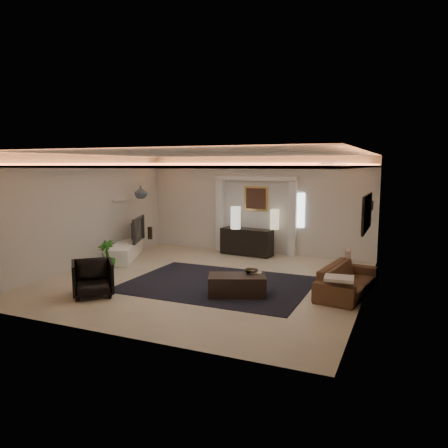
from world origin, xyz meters
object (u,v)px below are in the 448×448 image
at_px(coffee_table, 237,286).
at_px(armchair, 93,278).
at_px(sofa, 347,280).
at_px(console, 247,242).

xyz_separation_m(coffee_table, armchair, (-2.68, -1.20, 0.16)).
distance_m(sofa, armchair, 5.22).
distance_m(coffee_table, armchair, 2.94).
height_order(console, armchair, console).
distance_m(console, coffee_table, 4.00).
bearing_deg(armchair, console, 30.76).
distance_m(console, sofa, 4.31).
relative_size(console, armchair, 1.91).
bearing_deg(console, sofa, -34.60).
bearing_deg(coffee_table, sofa, 3.24).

